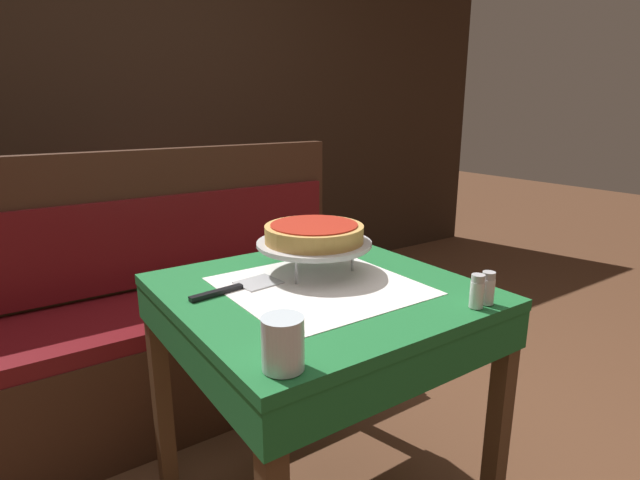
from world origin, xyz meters
name	(u,v)px	position (x,y,z in m)	size (l,w,h in m)	color
dining_table_front	(320,317)	(0.00, 0.00, 0.66)	(0.78, 0.78, 0.75)	#1E6B33
dining_table_rear	(179,219)	(0.15, 1.59, 0.63)	(0.76, 0.76, 0.74)	red
booth_bench	(168,338)	(-0.19, 0.81, 0.32)	(1.76, 0.51, 1.06)	#3D2316
back_wall_panel	(118,111)	(0.00, 2.06, 1.20)	(6.00, 0.04, 2.40)	black
pizza_pan_stand	(314,245)	(0.05, 0.10, 0.84)	(0.34, 0.34, 0.09)	#ADADB2
deep_dish_pizza	(314,233)	(0.05, 0.10, 0.87)	(0.29, 0.29, 0.05)	tan
pizza_server	(240,287)	(-0.19, 0.10, 0.76)	(0.27, 0.11, 0.01)	#BCBCC1
water_glass_near	(283,343)	(-0.31, -0.33, 0.80)	(0.08, 0.08, 0.10)	silver
salt_shaker	(477,291)	(0.23, -0.34, 0.79)	(0.03, 0.03, 0.08)	silver
pepper_shaker	(488,288)	(0.27, -0.34, 0.79)	(0.03, 0.03, 0.08)	silver
condiment_caddy	(186,185)	(0.25, 1.70, 0.79)	(0.11, 0.11, 0.17)	black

